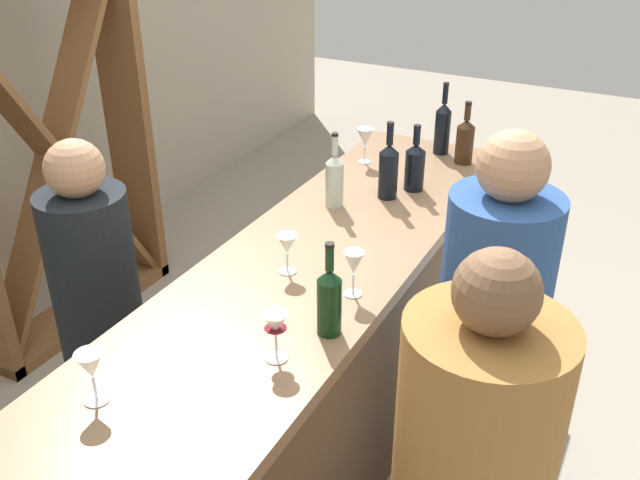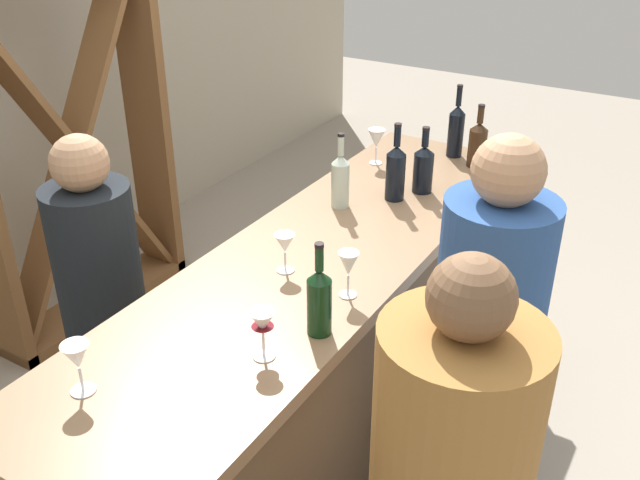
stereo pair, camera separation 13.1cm
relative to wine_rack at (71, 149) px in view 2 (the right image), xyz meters
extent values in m
plane|color=#9E9384|center=(-0.33, -1.65, -0.94)|extent=(12.00, 12.00, 0.00)
cube|color=brown|center=(-0.33, -1.65, -0.47)|extent=(2.44, 0.60, 0.94)
cube|color=#8C6B4C|center=(-0.33, -1.65, 0.02)|extent=(2.52, 0.68, 0.05)
cube|color=brown|center=(0.55, 0.00, 0.00)|extent=(0.06, 0.28, 1.88)
cube|color=brown|center=(0.00, 0.00, -0.91)|extent=(1.16, 0.28, 0.06)
cube|color=brown|center=(0.00, 0.00, 0.00)|extent=(1.07, 0.20, 1.78)
cube|color=brown|center=(0.00, 0.00, 0.00)|extent=(1.07, 0.20, 1.78)
cylinder|color=black|center=(-0.74, -1.90, 0.14)|extent=(0.07, 0.07, 0.18)
cone|color=black|center=(-0.74, -1.90, 0.24)|extent=(0.07, 0.07, 0.03)
cylinder|color=black|center=(-0.74, -1.90, 0.30)|extent=(0.03, 0.03, 0.07)
cylinder|color=black|center=(-0.74, -1.90, 0.34)|extent=(0.03, 0.03, 0.01)
cylinder|color=#B7C6B2|center=(0.04, -1.52, 0.14)|extent=(0.07, 0.07, 0.18)
cone|color=#B7C6B2|center=(0.04, -1.52, 0.25)|extent=(0.07, 0.07, 0.04)
cylinder|color=#B7C6B2|center=(0.04, -1.52, 0.30)|extent=(0.03, 0.03, 0.08)
cylinder|color=black|center=(0.04, -1.52, 0.35)|extent=(0.03, 0.03, 0.01)
cylinder|color=black|center=(0.21, -1.68, 0.14)|extent=(0.08, 0.08, 0.19)
cone|color=black|center=(0.21, -1.68, 0.26)|extent=(0.08, 0.08, 0.04)
cylinder|color=black|center=(0.21, -1.68, 0.32)|extent=(0.03, 0.03, 0.08)
cylinder|color=black|center=(0.21, -1.68, 0.36)|extent=(0.03, 0.03, 0.01)
cylinder|color=black|center=(0.34, -1.75, 0.13)|extent=(0.08, 0.08, 0.17)
cone|color=black|center=(0.34, -1.75, 0.23)|extent=(0.08, 0.08, 0.03)
cylinder|color=black|center=(0.34, -1.75, 0.28)|extent=(0.03, 0.03, 0.07)
cylinder|color=black|center=(0.34, -1.75, 0.32)|extent=(0.03, 0.03, 0.01)
cylinder|color=#331E0F|center=(0.72, -1.84, 0.13)|extent=(0.08, 0.08, 0.17)
cone|color=#331E0F|center=(0.72, -1.84, 0.24)|extent=(0.08, 0.08, 0.03)
cylinder|color=#331E0F|center=(0.72, -1.84, 0.29)|extent=(0.03, 0.03, 0.07)
cylinder|color=black|center=(0.72, -1.84, 0.33)|extent=(0.03, 0.03, 0.01)
cylinder|color=black|center=(0.79, -1.71, 0.15)|extent=(0.07, 0.07, 0.20)
cone|color=black|center=(0.79, -1.71, 0.27)|extent=(0.07, 0.07, 0.04)
cylinder|color=black|center=(0.79, -1.71, 0.33)|extent=(0.03, 0.03, 0.08)
cylinder|color=black|center=(0.79, -1.71, 0.38)|extent=(0.03, 0.03, 0.01)
cylinder|color=white|center=(-0.52, -1.87, 0.05)|extent=(0.06, 0.06, 0.00)
cylinder|color=white|center=(-0.52, -1.87, 0.09)|extent=(0.01, 0.01, 0.07)
cone|color=white|center=(-0.52, -1.87, 0.16)|extent=(0.07, 0.07, 0.08)
cylinder|color=white|center=(-0.92, -1.82, 0.05)|extent=(0.07, 0.07, 0.00)
cylinder|color=white|center=(-0.92, -1.82, 0.09)|extent=(0.01, 0.01, 0.08)
cone|color=white|center=(-0.92, -1.82, 0.17)|extent=(0.07, 0.07, 0.07)
cone|color=maroon|center=(-0.92, -1.82, 0.14)|extent=(0.06, 0.06, 0.02)
cylinder|color=white|center=(-0.50, -1.61, 0.05)|extent=(0.06, 0.06, 0.00)
cylinder|color=white|center=(-0.50, -1.61, 0.09)|extent=(0.01, 0.01, 0.07)
cone|color=white|center=(-0.50, -1.61, 0.15)|extent=(0.07, 0.07, 0.07)
cylinder|color=white|center=(-1.29, -1.50, 0.05)|extent=(0.07, 0.07, 0.00)
cylinder|color=white|center=(-1.29, -1.50, 0.09)|extent=(0.01, 0.01, 0.07)
cone|color=white|center=(-1.29, -1.50, 0.16)|extent=(0.07, 0.07, 0.07)
cylinder|color=white|center=(0.51, -1.44, 0.05)|extent=(0.06, 0.06, 0.00)
cylinder|color=white|center=(0.51, -1.44, 0.09)|extent=(0.01, 0.01, 0.07)
cone|color=white|center=(0.51, -1.44, 0.17)|extent=(0.08, 0.08, 0.08)
cylinder|color=#284C8C|center=(-0.36, -2.28, -0.26)|extent=(0.38, 0.38, 1.35)
sphere|color=tan|center=(-0.36, -2.28, 0.51)|extent=(0.21, 0.21, 0.21)
sphere|color=brown|center=(-0.99, -2.41, 0.48)|extent=(0.19, 0.19, 0.19)
cylinder|color=black|center=(-0.70, -0.92, -0.33)|extent=(0.39, 0.39, 1.21)
sphere|color=tan|center=(-0.70, -0.92, 0.36)|extent=(0.20, 0.20, 0.20)
camera|label=1|loc=(-2.27, -2.66, 1.28)|focal=39.83mm
camera|label=2|loc=(-2.21, -2.78, 1.28)|focal=39.83mm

